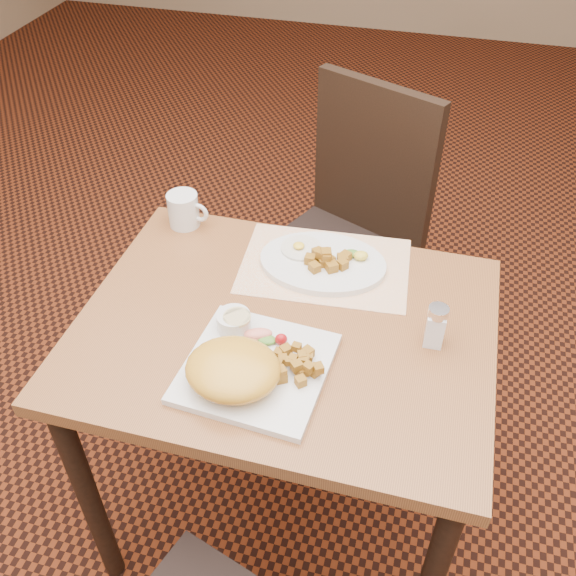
% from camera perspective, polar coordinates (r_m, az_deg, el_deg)
% --- Properties ---
extents(ground, '(8.00, 8.00, 0.00)m').
position_cam_1_polar(ground, '(2.00, -0.23, -18.77)').
color(ground, black).
rests_on(ground, ground).
extents(table, '(0.90, 0.70, 0.75)m').
position_cam_1_polar(table, '(1.48, -0.30, -6.27)').
color(table, brown).
rests_on(table, ground).
extents(chair_far, '(0.56, 0.56, 0.97)m').
position_cam_1_polar(chair_far, '(2.05, 5.46, 5.57)').
color(chair_far, black).
rests_on(chair_far, ground).
extents(placemat, '(0.42, 0.31, 0.00)m').
position_cam_1_polar(placemat, '(1.55, 3.30, 1.98)').
color(placemat, white).
rests_on(placemat, table).
extents(plate_square, '(0.30, 0.30, 0.02)m').
position_cam_1_polar(plate_square, '(1.30, -2.84, -7.12)').
color(plate_square, silver).
rests_on(plate_square, table).
extents(plate_oval, '(0.31, 0.23, 0.02)m').
position_cam_1_polar(plate_oval, '(1.54, 3.10, 2.25)').
color(plate_oval, silver).
rests_on(plate_oval, placemat).
extents(hollandaise_mound, '(0.19, 0.17, 0.07)m').
position_cam_1_polar(hollandaise_mound, '(1.25, -4.98, -7.23)').
color(hollandaise_mound, gold).
rests_on(hollandaise_mound, plate_square).
extents(ramekin, '(0.07, 0.07, 0.04)m').
position_cam_1_polar(ramekin, '(1.36, -4.82, -2.95)').
color(ramekin, silver).
rests_on(ramekin, plate_square).
extents(garnish_sq, '(0.10, 0.05, 0.03)m').
position_cam_1_polar(garnish_sq, '(1.34, -2.03, -4.31)').
color(garnish_sq, '#387223').
rests_on(garnish_sq, plate_square).
extents(fried_egg, '(0.10, 0.10, 0.02)m').
position_cam_1_polar(fried_egg, '(1.57, 1.17, 3.60)').
color(fried_egg, white).
rests_on(fried_egg, plate_oval).
extents(garnish_ov, '(0.07, 0.05, 0.02)m').
position_cam_1_polar(garnish_ov, '(1.55, 6.17, 2.97)').
color(garnish_ov, '#387223').
rests_on(garnish_ov, plate_oval).
extents(salt_shaker, '(0.04, 0.04, 0.10)m').
position_cam_1_polar(salt_shaker, '(1.36, 12.98, -3.26)').
color(salt_shaker, white).
rests_on(salt_shaker, table).
extents(coffee_mug, '(0.11, 0.08, 0.09)m').
position_cam_1_polar(coffee_mug, '(1.68, -9.21, 6.87)').
color(coffee_mug, silver).
rests_on(coffee_mug, table).
extents(home_fries_sq, '(0.11, 0.10, 0.03)m').
position_cam_1_polar(home_fries_sq, '(1.28, 0.76, -6.73)').
color(home_fries_sq, '#AB721B').
rests_on(home_fries_sq, plate_square).
extents(home_fries_ov, '(0.11, 0.09, 0.04)m').
position_cam_1_polar(home_fries_ov, '(1.52, 3.48, 2.58)').
color(home_fries_ov, '#AB721B').
rests_on(home_fries_ov, plate_oval).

